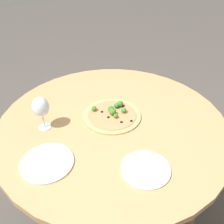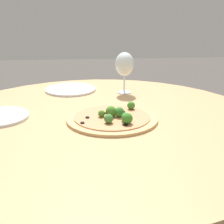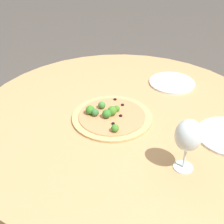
# 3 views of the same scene
# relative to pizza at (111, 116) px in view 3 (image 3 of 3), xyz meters

# --- Properties ---
(dining_table) EXTENTS (1.26, 1.26, 0.76)m
(dining_table) POSITION_rel_pizza_xyz_m (-0.05, 0.03, -0.07)
(dining_table) COLOR tan
(dining_table) RESTS_ON ground_plane
(pizza) EXTENTS (0.33, 0.33, 0.05)m
(pizza) POSITION_rel_pizza_xyz_m (0.00, 0.00, 0.00)
(pizza) COLOR tan
(pizza) RESTS_ON dining_table
(wine_glass) EXTENTS (0.09, 0.09, 0.19)m
(wine_glass) POSITION_rel_pizza_xyz_m (0.09, 0.37, 0.12)
(wine_glass) COLOR silver
(wine_glass) RESTS_ON dining_table
(plate_far) EXTENTS (0.22, 0.22, 0.01)m
(plate_far) POSITION_rel_pizza_xyz_m (-0.42, 0.06, -0.01)
(plate_far) COLOR silver
(plate_far) RESTS_ON dining_table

